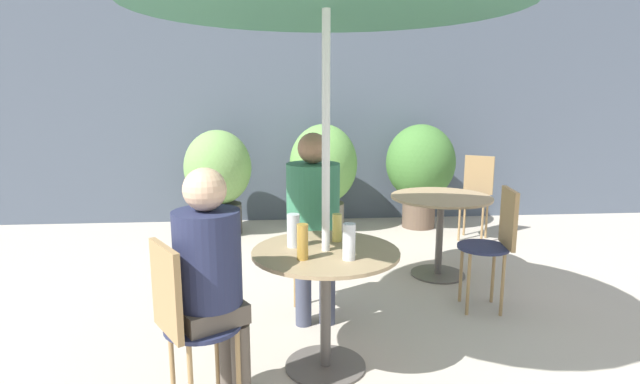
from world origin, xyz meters
name	(u,v)px	position (x,y,z in m)	size (l,w,h in m)	color
ground_plane	(353,384)	(0.00, 0.00, 0.00)	(20.00, 20.00, 0.00)	#B2A899
storefront_wall	(311,98)	(0.00, 3.70, 1.50)	(10.00, 0.06, 3.00)	#4C5666
cafe_table_near	(326,280)	(-0.13, 0.19, 0.53)	(0.82, 0.82, 0.70)	#514C47
cafe_table_far	(440,215)	(0.98, 1.60, 0.54)	(0.85, 0.85, 0.70)	#514C47
bistro_chair_0	(312,237)	(-0.16, 1.00, 0.55)	(0.36, 0.37, 0.89)	#232847
bistro_chair_1	(185,315)	(-0.83, -0.25, 0.55)	(0.42, 0.41, 0.89)	#232847
bistro_chair_2	(496,237)	(1.15, 0.89, 0.55)	(0.38, 0.36, 0.89)	#232847
bistro_chair_3	(477,189)	(1.73, 2.71, 0.55)	(0.41, 0.42, 0.89)	#232847
seated_person_0	(313,211)	(-0.16, 0.86, 0.77)	(0.36, 0.37, 1.30)	#42475B
seated_person_1	(211,269)	(-0.71, -0.17, 0.74)	(0.39, 0.38, 1.22)	brown
beer_glass_0	(303,242)	(-0.27, 0.05, 0.80)	(0.06, 0.06, 0.19)	#B28433
beer_glass_1	(349,242)	(-0.03, 0.02, 0.80)	(0.07, 0.07, 0.19)	silver
beer_glass_2	(337,227)	(-0.05, 0.36, 0.78)	(0.06, 0.06, 0.16)	#DBC65B
beer_glass_3	(293,230)	(-0.31, 0.27, 0.80)	(0.07, 0.07, 0.19)	silver
potted_plant_0	(218,176)	(-1.07, 3.09, 0.66)	(0.74, 0.74, 1.17)	#47423D
potted_plant_1	(323,170)	(0.11, 3.15, 0.70)	(0.77, 0.77, 1.22)	slate
potted_plant_2	(420,166)	(1.24, 3.20, 0.72)	(0.80, 0.80, 1.21)	brown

